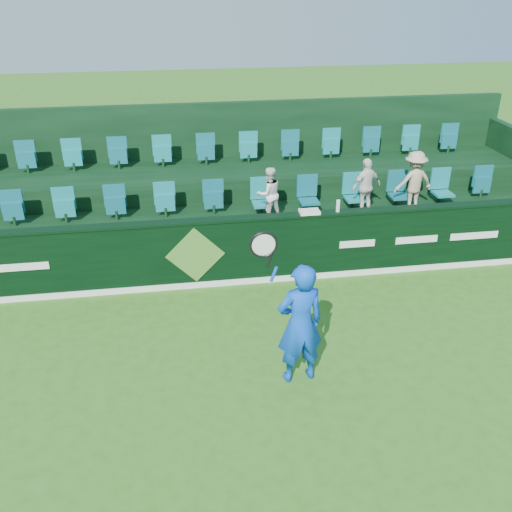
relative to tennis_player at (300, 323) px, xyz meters
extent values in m
plane|color=#326618|center=(-1.31, -1.01, -0.96)|extent=(60.00, 60.00, 0.00)
cube|color=black|center=(-1.31, 2.99, -0.31)|extent=(16.00, 0.20, 1.30)
cube|color=black|center=(-1.31, 2.99, 0.37)|extent=(16.00, 0.24, 0.05)
cube|color=white|center=(-1.31, 2.88, -0.90)|extent=(16.00, 0.02, 0.12)
cube|color=#4D7E2E|center=(-1.31, 2.87, -0.26)|extent=(1.10, 0.02, 1.10)
cube|color=white|center=(-4.41, 2.88, -0.26)|extent=(1.00, 0.01, 0.14)
cube|color=white|center=(1.79, 2.88, -0.26)|extent=(0.70, 0.01, 0.14)
cube|color=white|center=(2.99, 2.88, -0.26)|extent=(0.85, 0.01, 0.14)
cube|color=white|center=(4.19, 2.88, -0.26)|extent=(1.00, 0.01, 0.14)
cube|color=black|center=(-1.31, 4.09, -0.56)|extent=(16.00, 2.00, 0.80)
cube|color=black|center=(-1.31, 5.99, -0.31)|extent=(16.00, 1.80, 1.30)
cube|color=black|center=(-1.31, 6.99, 0.34)|extent=(16.00, 0.20, 2.60)
cube|color=#167E82|center=(-1.31, 4.49, 0.14)|extent=(13.50, 0.50, 0.60)
cube|color=#167E82|center=(-1.31, 6.29, 0.64)|extent=(13.50, 0.50, 0.60)
imported|color=blue|center=(0.01, 0.00, -0.01)|extent=(0.74, 0.54, 1.88)
cylinder|color=#143FBF|center=(-0.40, -0.10, 0.88)|extent=(0.11, 0.04, 0.22)
cylinder|color=black|center=(-0.46, -0.10, 1.08)|extent=(0.10, 0.03, 0.20)
torus|color=black|center=(-0.54, -0.10, 1.32)|extent=(0.48, 0.04, 0.48)
cylinder|color=silver|center=(-0.54, -0.10, 1.32)|extent=(0.39, 0.01, 0.39)
imported|color=white|center=(0.28, 4.11, 0.39)|extent=(0.62, 0.54, 1.10)
imported|color=white|center=(2.32, 4.11, 0.44)|extent=(0.75, 0.50, 1.19)
imported|color=tan|center=(3.35, 4.11, 0.49)|extent=(0.88, 0.56, 1.29)
cube|color=white|center=(0.85, 2.99, 0.42)|extent=(0.37, 0.24, 0.06)
cylinder|color=white|center=(1.39, 2.99, 0.51)|extent=(0.07, 0.07, 0.23)
camera|label=1|loc=(-1.64, -6.55, 4.48)|focal=40.00mm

